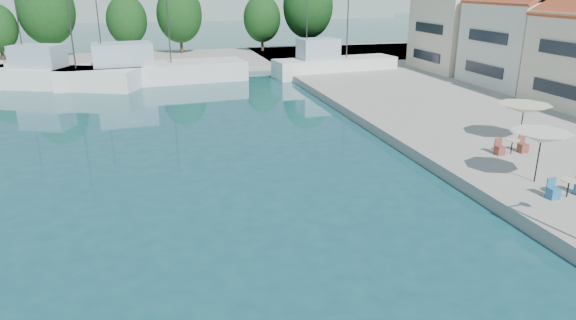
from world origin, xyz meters
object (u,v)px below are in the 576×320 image
object	(u,v)px
trawler_03	(148,72)
trawler_04	(332,65)
umbrella_cream	(524,109)
umbrella_white	(541,137)
trawler_02	(59,76)

from	to	relation	value
trawler_03	trawler_04	distance (m)	18.15
umbrella_cream	trawler_03	bearing A→B (deg)	126.07
trawler_04	umbrella_white	bearing A→B (deg)	-99.64
trawler_04	umbrella_white	distance (m)	31.90
trawler_03	umbrella_cream	xyz separation A→B (m)	(19.82, -27.21, 1.37)
umbrella_white	trawler_03	bearing A→B (deg)	116.43
trawler_02	trawler_04	distance (m)	25.92
trawler_02	trawler_04	world-z (taller)	same
trawler_04	trawler_02	bearing A→B (deg)	172.89
trawler_04	umbrella_cream	world-z (taller)	trawler_04
trawler_02	trawler_03	bearing A→B (deg)	27.42
trawler_03	trawler_04	bearing A→B (deg)	-8.58
trawler_02	umbrella_cream	xyz separation A→B (m)	(27.61, -26.65, 1.37)
umbrella_cream	trawler_02	bearing A→B (deg)	136.02
trawler_03	umbrella_white	world-z (taller)	trawler_03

